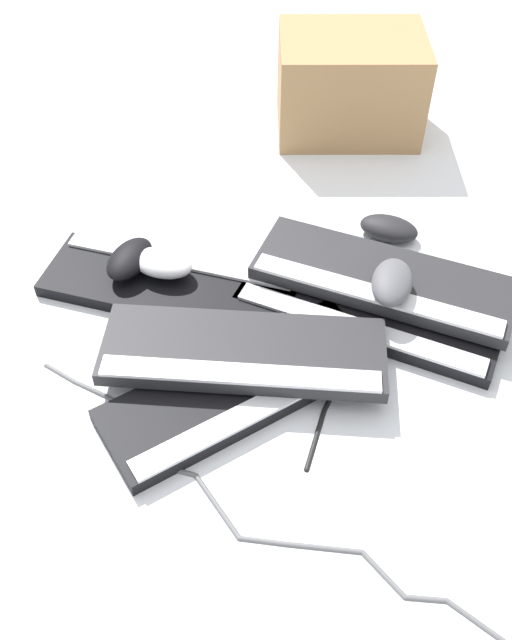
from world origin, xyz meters
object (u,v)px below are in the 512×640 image
keyboard_3 (243,353)px  keyboard_0 (170,286)px  keyboard_1 (243,388)px  cardboard_box (350,84)px  mouse_2 (162,263)px  mouse_3 (392,282)px  keyboard_4 (383,279)px  keyboard_2 (368,312)px  mouse_1 (130,259)px  mouse_0 (389,228)px

keyboard_3 → keyboard_0: bearing=-4.1°
keyboard_1 → cardboard_box: size_ratio=1.50×
mouse_2 → cardboard_box: size_ratio=0.36×
keyboard_3 → mouse_3: bearing=-104.4°
keyboard_4 → keyboard_1: bearing=90.7°
keyboard_0 → mouse_3: (-0.29, -0.24, 0.07)m
keyboard_3 → cardboard_box: 0.74m
keyboard_2 → keyboard_3: (0.05, 0.23, 0.03)m
keyboard_4 → mouse_3: mouse_3 is taller
keyboard_1 → keyboard_2: same height
keyboard_0 → mouse_1: (0.07, 0.03, 0.04)m
mouse_1 → mouse_3: size_ratio=1.00×
keyboard_3 → keyboard_4: 0.29m
keyboard_2 → keyboard_3: size_ratio=1.11×
mouse_3 → cardboard_box: size_ratio=0.36×
keyboard_2 → cardboard_box: bearing=-41.9°
keyboard_2 → mouse_0: (0.12, -0.18, 0.01)m
keyboard_3 → mouse_3: 0.27m
keyboard_4 → mouse_0: bearing=-52.3°
keyboard_0 → keyboard_3: (-0.22, 0.02, 0.03)m
keyboard_2 → keyboard_1: bearing=86.8°
keyboard_0 → keyboard_1: (-0.26, 0.05, 0.00)m
keyboard_3 → mouse_3: mouse_3 is taller
keyboard_3 → mouse_1: (0.29, 0.02, 0.01)m
cardboard_box → keyboard_2: bearing=138.1°
mouse_0 → mouse_2: mouse_2 is taller
keyboard_0 → cardboard_box: (0.17, -0.61, 0.09)m
keyboard_4 → mouse_2: (0.27, 0.27, 0.01)m
keyboard_3 → mouse_0: (0.07, -0.42, -0.02)m
keyboard_2 → mouse_2: mouse_2 is taller
keyboard_3 → keyboard_1: bearing=138.0°
keyboard_3 → mouse_1: 0.29m
keyboard_0 → keyboard_4: 0.37m
keyboard_4 → mouse_2: size_ratio=4.18×
keyboard_1 → keyboard_4: 0.32m
mouse_3 → cardboard_box: (0.46, -0.37, 0.02)m
mouse_1 → cardboard_box: (0.10, -0.64, 0.05)m
keyboard_1 → mouse_3: mouse_3 is taller
mouse_1 → mouse_3: mouse_3 is taller
mouse_2 → keyboard_0: bearing=-40.7°
keyboard_4 → cardboard_box: (0.42, -0.34, 0.06)m
keyboard_0 → mouse_0: (-0.15, -0.40, 0.01)m
keyboard_4 → mouse_3: bearing=145.0°
keyboard_0 → mouse_0: 0.43m
mouse_3 → keyboard_0: bearing=-85.0°
keyboard_0 → keyboard_2: same height
mouse_1 → keyboard_2: bearing=100.4°
keyboard_2 → cardboard_box: 0.60m
keyboard_3 → keyboard_2: bearing=-101.9°
keyboard_3 → cardboard_box: bearing=-58.1°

